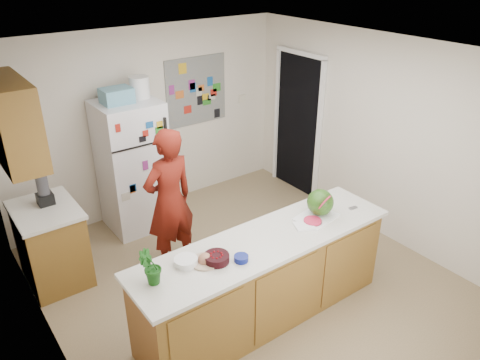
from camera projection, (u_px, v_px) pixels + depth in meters
floor at (250, 283)px, 5.22m from camera, size 4.00×4.50×0.02m
wall_back at (149, 122)px, 6.29m from camera, size 4.00×0.02×2.50m
wall_left at (43, 252)px, 3.59m from camera, size 0.02×4.50×2.50m
wall_right at (381, 139)px, 5.72m from camera, size 0.02×4.50×2.50m
ceiling at (252, 54)px, 4.09m from camera, size 4.00×4.50×0.02m
doorway at (298, 125)px, 6.85m from camera, size 0.03×0.85×2.04m
peninsula_base at (265, 281)px, 4.55m from camera, size 2.60×0.62×0.88m
peninsula_top at (266, 241)px, 4.34m from camera, size 2.68×0.70×0.04m
side_counter_base at (52, 246)px, 5.10m from camera, size 0.60×0.80×0.86m
side_counter_top at (44, 210)px, 4.90m from camera, size 0.64×0.84×0.04m
upper_cabinets at (11, 121)px, 4.34m from camera, size 0.35×1.00×0.80m
refrigerator at (133, 166)px, 5.95m from camera, size 0.75×0.70×1.70m
fridge_top_bin at (117, 96)px, 5.48m from camera, size 0.35×0.28×0.18m
photo_collage at (196, 91)px, 6.53m from camera, size 0.95×0.01×0.95m
person at (169, 201)px, 5.14m from camera, size 0.66×0.48×1.69m
blender_appliance at (43, 188)px, 4.90m from camera, size 0.12×0.12×0.38m
cutting_board at (316, 217)px, 4.68m from camera, size 0.46×0.38×0.01m
watermelon at (320, 202)px, 4.67m from camera, size 0.27×0.27×0.27m
watermelon_slice at (313, 221)px, 4.59m from camera, size 0.18×0.18×0.02m
cherry_bowl at (217, 258)px, 4.01m from camera, size 0.24×0.24×0.07m
white_bowl at (186, 261)px, 3.98m from camera, size 0.24×0.24×0.06m
cobalt_bowl at (241, 258)px, 4.03m from camera, size 0.15×0.15×0.05m
plate at (205, 262)px, 4.02m from camera, size 0.29×0.29×0.02m
paper_towel at (304, 226)px, 4.53m from camera, size 0.23×0.22×0.02m
keys at (353, 208)px, 4.85m from camera, size 0.09×0.05×0.01m
potted_plant at (150, 268)px, 3.69m from camera, size 0.19×0.16×0.32m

